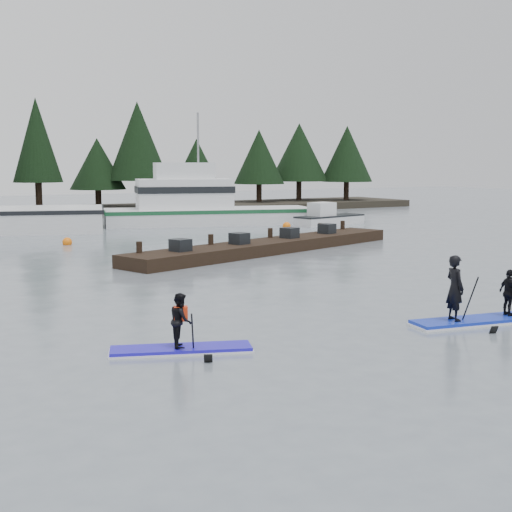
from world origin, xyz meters
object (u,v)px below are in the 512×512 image
floating_dock (269,246)px  paddleboard_duo (478,302)px  paddleboard_solo (181,333)px

floating_dock → paddleboard_duo: (-2.86, -15.52, 0.30)m
paddleboard_solo → paddleboard_duo: size_ratio=0.82×
floating_dock → paddleboard_solo: bearing=-144.9°
floating_dock → paddleboard_duo: size_ratio=4.24×
floating_dock → paddleboard_solo: 17.90m
floating_dock → paddleboard_solo: paddleboard_solo is taller
paddleboard_solo → paddleboard_duo: 7.93m
floating_dock → paddleboard_duo: bearing=-118.6°
paddleboard_solo → paddleboard_duo: (7.85, -1.17, 0.14)m
paddleboard_solo → paddleboard_duo: bearing=11.5°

